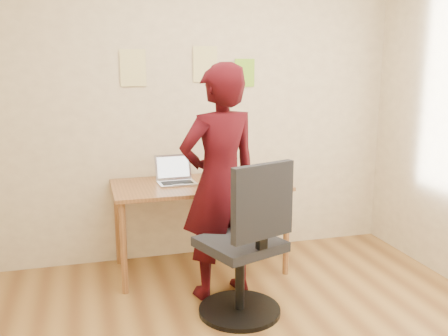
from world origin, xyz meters
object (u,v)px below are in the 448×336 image
object	(u,v)px
person	(220,183)
phone	(229,187)
desk	(200,193)
laptop	(175,177)
office_chair	(246,252)

from	to	relation	value
person	phone	bearing A→B (deg)	-132.50
desk	laptop	world-z (taller)	laptop
office_chair	desk	bearing A→B (deg)	77.34
phone	desk	bearing A→B (deg)	102.14
desk	laptop	bearing A→B (deg)	158.09
desk	phone	distance (m)	0.30
laptop	phone	xyz separation A→B (m)	(0.37, -0.28, -0.04)
office_chair	person	world-z (taller)	person
phone	office_chair	distance (m)	0.73
person	desk	bearing A→B (deg)	-99.57
laptop	person	size ratio (longest dim) A/B	0.18
office_chair	laptop	bearing A→B (deg)	87.21
phone	person	distance (m)	0.34
phone	office_chair	size ratio (longest dim) A/B	0.12
desk	person	world-z (taller)	person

